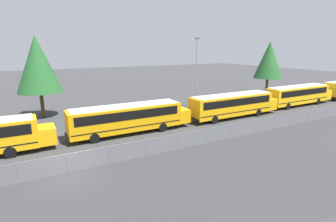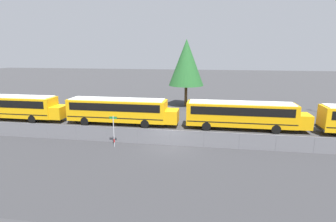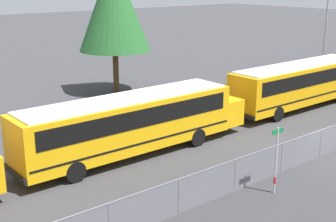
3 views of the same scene
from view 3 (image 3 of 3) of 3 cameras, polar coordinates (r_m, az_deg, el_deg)
The scene contains 7 objects.
ground_plane at distance 24.47m, azimuth 17.92°, elevation -5.35°, with size 200.00×200.00×0.00m, color #38383A.
fence at distance 24.22m, azimuth 18.07°, elevation -3.73°, with size 122.21×0.07×1.43m.
school_bus_3 at distance 23.08m, azimuth -4.24°, elevation -1.13°, with size 13.06×2.45×3.02m.
school_bus_4 at distance 32.89m, azimuth 16.01°, elevation 3.48°, with size 13.06×2.45×3.02m.
street_sign at distance 19.51m, azimuth 13.04°, elevation -5.70°, with size 0.70×0.09×2.83m.
light_pole at distance 47.00m, azimuth 18.83°, elevation 11.32°, with size 0.60×0.24×10.06m.
tree_0 at distance 35.65m, azimuth -6.62°, elevation 12.88°, with size 5.36×5.36×10.20m.
Camera 3 is at (-19.48, -12.07, 8.58)m, focal length 50.00 mm.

